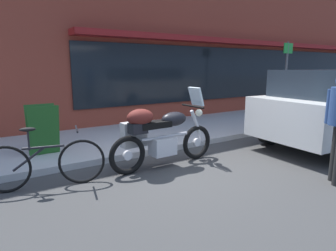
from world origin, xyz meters
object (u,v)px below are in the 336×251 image
parked_bicycle (44,164)px  touring_motorcycle (158,134)px  sandwich_board_sign (43,130)px  parking_sign_pole (286,74)px

parked_bicycle → touring_motorcycle: bearing=-3.6°
sandwich_board_sign → touring_motorcycle: bearing=-44.3°
touring_motorcycle → parked_bicycle: touring_motorcycle is taller
parked_bicycle → sandwich_board_sign: sandwich_board_sign is taller
sandwich_board_sign → parked_bicycle: bearing=-100.7°
touring_motorcycle → parking_sign_pole: (5.82, 1.57, 0.96)m
touring_motorcycle → parked_bicycle: bearing=176.4°
touring_motorcycle → parking_sign_pole: size_ratio=0.89×
parked_bicycle → parking_sign_pole: bearing=10.7°
touring_motorcycle → parked_bicycle: size_ratio=1.27×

